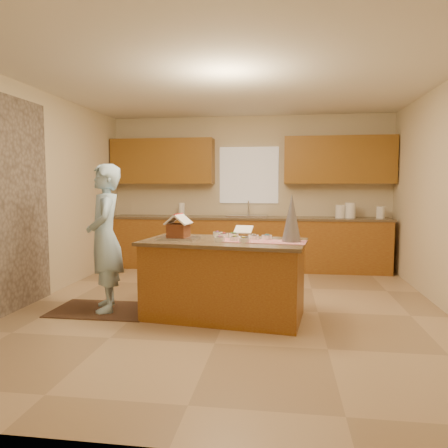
{
  "coord_description": "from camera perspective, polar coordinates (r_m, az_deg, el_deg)",
  "views": [
    {
      "loc": [
        0.62,
        -4.95,
        1.48
      ],
      "look_at": [
        -0.1,
        0.2,
        1.0
      ],
      "focal_mm": 34.12,
      "sensor_mm": 36.0,
      "label": 1
    }
  ],
  "objects": [
    {
      "name": "rug",
      "position": [
        5.33,
        -15.92,
        -10.98
      ],
      "size": [
        1.16,
        0.76,
        0.01
      ],
      "primitive_type": "cube",
      "color": "black",
      "rests_on": "floor"
    },
    {
      "name": "back_counter_top",
      "position": [
        7.45,
        3.16,
        0.8
      ],
      "size": [
        4.85,
        0.63,
        0.04
      ],
      "primitive_type": "cube",
      "color": "brown",
      "rests_on": "back_counter_base"
    },
    {
      "name": "table_runner",
      "position": [
        4.62,
        5.09,
        -2.32
      ],
      "size": [
        0.98,
        0.46,
        0.01
      ],
      "primitive_type": "cube",
      "rotation": [
        0.0,
        0.0,
        -0.13
      ],
      "color": "#B00C23",
      "rests_on": "island_top"
    },
    {
      "name": "island_base",
      "position": [
        4.79,
        -0.01,
        -7.57
      ],
      "size": [
        1.79,
        1.06,
        0.83
      ],
      "primitive_type": "cube",
      "rotation": [
        0.0,
        0.0,
        -0.13
      ],
      "color": "brown",
      "rests_on": "floor"
    },
    {
      "name": "faucet",
      "position": [
        7.61,
        3.28,
        2.11
      ],
      "size": [
        0.03,
        0.03,
        0.28
      ],
      "primitive_type": "cylinder",
      "color": "silver",
      "rests_on": "back_counter_top"
    },
    {
      "name": "back_counter_base",
      "position": [
        7.5,
        3.14,
        -2.71
      ],
      "size": [
        4.8,
        0.6,
        0.88
      ],
      "primitive_type": "cube",
      "color": "brown",
      "rests_on": "floor"
    },
    {
      "name": "canister_b",
      "position": [
        7.49,
        16.58,
        1.76
      ],
      "size": [
        0.18,
        0.18,
        0.26
      ],
      "primitive_type": "cylinder",
      "color": "white",
      "rests_on": "back_counter_top"
    },
    {
      "name": "upper_cabinet_right",
      "position": [
        7.59,
        15.15,
        8.27
      ],
      "size": [
        1.85,
        0.35,
        0.8
      ],
      "primitive_type": "cube",
      "color": "brown",
      "rests_on": "wall_back"
    },
    {
      "name": "island_top",
      "position": [
        4.71,
        -0.01,
        -2.41
      ],
      "size": [
        1.88,
        1.14,
        0.04
      ],
      "primitive_type": "cube",
      "rotation": [
        0.0,
        0.0,
        -0.13
      ],
      "color": "brown",
      "rests_on": "island_base"
    },
    {
      "name": "wall_front",
      "position": [
        2.29,
        -7.78,
        1.97
      ],
      "size": [
        5.5,
        5.5,
        0.0
      ],
      "primitive_type": "plane",
      "color": "beige",
      "rests_on": "floor"
    },
    {
      "name": "ceiling",
      "position": [
        5.13,
        0.84,
        19.03
      ],
      "size": [
        5.5,
        5.5,
        0.0
      ],
      "primitive_type": "plane",
      "color": "silver",
      "rests_on": "floor"
    },
    {
      "name": "cookbook",
      "position": [
        5.01,
        2.63,
        -0.76
      ],
      "size": [
        0.23,
        0.19,
        0.09
      ],
      "primitive_type": "cube",
      "rotation": [
        -1.13,
        0.0,
        -0.13
      ],
      "color": "white",
      "rests_on": "island_top"
    },
    {
      "name": "gingerbread_house",
      "position": [
        4.81,
        -6.13,
        -0.58
      ],
      "size": [
        0.29,
        0.29,
        0.27
      ],
      "color": "brown",
      "rests_on": "baking_tray"
    },
    {
      "name": "wall_left",
      "position": [
        5.85,
        -24.32,
        3.54
      ],
      "size": [
        5.5,
        5.5,
        0.0
      ],
      "primitive_type": "plane",
      "color": "beige",
      "rests_on": "floor"
    },
    {
      "name": "upper_cabinet_left",
      "position": [
        7.84,
        -8.22,
        8.3
      ],
      "size": [
        1.85,
        0.35,
        0.8
      ],
      "primitive_type": "cube",
      "color": "brown",
      "rests_on": "wall_back"
    },
    {
      "name": "sink",
      "position": [
        7.45,
        3.16,
        0.72
      ],
      "size": [
        0.7,
        0.45,
        0.12
      ],
      "primitive_type": "cube",
      "color": "silver",
      "rests_on": "back_counter_top"
    },
    {
      "name": "window_curtain",
      "position": [
        7.69,
        3.36,
        6.53
      ],
      "size": [
        1.05,
        0.03,
        1.0
      ],
      "primitive_type": "cube",
      "color": "white",
      "rests_on": "wall_back"
    },
    {
      "name": "canister_c",
      "position": [
        7.59,
        20.24,
        1.47
      ],
      "size": [
        0.14,
        0.14,
        0.2
      ],
      "primitive_type": "cylinder",
      "color": "white",
      "rests_on": "back_counter_top"
    },
    {
      "name": "baking_tray",
      "position": [
        4.83,
        -6.12,
        -1.89
      ],
      "size": [
        0.47,
        0.37,
        0.02
      ],
      "primitive_type": "cube",
      "rotation": [
        0.0,
        0.0,
        -0.13
      ],
      "color": "silver",
      "rests_on": "island_top"
    },
    {
      "name": "paper_towel",
      "position": [
        7.63,
        -5.7,
        1.94
      ],
      "size": [
        0.11,
        0.11,
        0.24
      ],
      "primitive_type": "cylinder",
      "color": "white",
      "rests_on": "back_counter_top"
    },
    {
      "name": "wall_back",
      "position": [
        7.72,
        3.37,
        4.3
      ],
      "size": [
        5.5,
        5.5,
        0.0
      ],
      "primitive_type": "plane",
      "color": "beige",
      "rests_on": "floor"
    },
    {
      "name": "canister_a",
      "position": [
        7.47,
        15.3,
        1.63
      ],
      "size": [
        0.16,
        0.16,
        0.22
      ],
      "primitive_type": "cylinder",
      "color": "white",
      "rests_on": "back_counter_top"
    },
    {
      "name": "candy_bowls",
      "position": [
        4.77,
        1.7,
        -1.78
      ],
      "size": [
        0.7,
        0.61,
        0.05
      ],
      "color": "pink",
      "rests_on": "island_top"
    },
    {
      "name": "tinsel_tree",
      "position": [
        4.59,
        9.05,
        0.82
      ],
      "size": [
        0.23,
        0.23,
        0.52
      ],
      "primitive_type": "cone",
      "rotation": [
        0.0,
        0.0,
        -0.13
      ],
      "color": "#B6B5C2",
      "rests_on": "island_top"
    },
    {
      "name": "boy",
      "position": [
        5.14,
        -15.65,
        -1.78
      ],
      "size": [
        0.62,
        0.73,
        1.71
      ],
      "primitive_type": "imported",
      "rotation": [
        0.0,
        0.0,
        -1.17
      ],
      "color": "#A9D4EF",
      "rests_on": "rug"
    },
    {
      "name": "floor",
      "position": [
        5.2,
        0.8,
        -11.26
      ],
      "size": [
        5.5,
        5.5,
        0.0
      ],
      "primitive_type": "plane",
      "color": "tan",
      "rests_on": "ground"
    }
  ]
}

